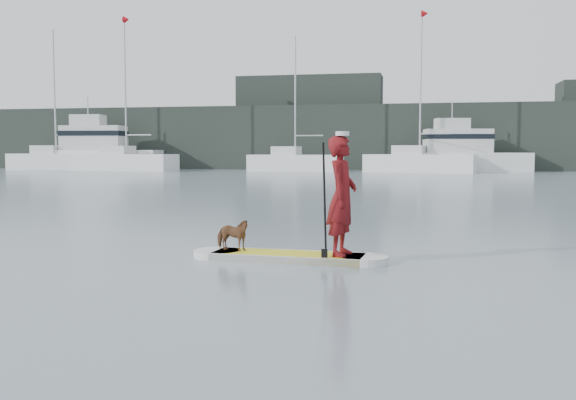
% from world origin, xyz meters
% --- Properties ---
extents(ground, '(140.00, 140.00, 0.00)m').
position_xyz_m(ground, '(0.00, 0.00, 0.00)').
color(ground, slate).
rests_on(ground, ground).
extents(paddleboard, '(3.30, 0.94, 0.12)m').
position_xyz_m(paddleboard, '(-1.44, 1.70, 0.06)').
color(paddleboard, yellow).
rests_on(paddleboard, ground).
extents(paddler, '(0.55, 0.76, 1.93)m').
position_xyz_m(paddler, '(-0.55, 1.65, 1.08)').
color(paddler, maroon).
rests_on(paddler, paddleboard).
extents(white_cap, '(0.22, 0.22, 0.07)m').
position_xyz_m(white_cap, '(-0.55, 1.65, 2.08)').
color(white_cap, silver).
rests_on(white_cap, paddler).
extents(dog, '(0.69, 0.41, 0.54)m').
position_xyz_m(dog, '(-2.42, 1.75, 0.39)').
color(dog, '#53301C').
rests_on(dog, paddleboard).
extents(paddle, '(0.10, 0.30, 2.00)m').
position_xyz_m(paddle, '(-0.79, 1.36, 0.80)').
color(paddle, black).
rests_on(paddle, ground).
extents(sailboat_a, '(8.93, 3.20, 12.78)m').
position_xyz_m(sailboat_a, '(-32.30, 45.15, 0.89)').
color(sailboat_a, white).
rests_on(sailboat_a, ground).
extents(sailboat_b, '(9.33, 4.02, 13.42)m').
position_xyz_m(sailboat_b, '(-24.77, 44.05, 0.93)').
color(sailboat_b, white).
rests_on(sailboat_b, ground).
extents(sailboat_c, '(8.19, 3.43, 11.43)m').
position_xyz_m(sailboat_c, '(-9.88, 45.50, 0.85)').
color(sailboat_c, white).
rests_on(sailboat_c, ground).
extents(sailboat_d, '(9.21, 4.40, 13.05)m').
position_xyz_m(sailboat_d, '(0.57, 44.97, 0.93)').
color(sailboat_d, white).
rests_on(sailboat_d, ground).
extents(motor_yacht_a, '(10.18, 4.47, 5.90)m').
position_xyz_m(motor_yacht_a, '(4.28, 47.18, 1.66)').
color(motor_yacht_a, white).
rests_on(motor_yacht_a, ground).
extents(motor_yacht_b, '(10.53, 4.62, 6.73)m').
position_xyz_m(motor_yacht_b, '(-28.53, 46.49, 1.89)').
color(motor_yacht_b, white).
rests_on(motor_yacht_b, ground).
extents(shore_mass, '(90.00, 6.00, 6.00)m').
position_xyz_m(shore_mass, '(0.00, 53.00, 3.00)').
color(shore_mass, black).
rests_on(shore_mass, ground).
extents(shore_building_west, '(14.00, 4.00, 9.00)m').
position_xyz_m(shore_building_west, '(-10.00, 54.00, 4.50)').
color(shore_building_west, black).
rests_on(shore_building_west, ground).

